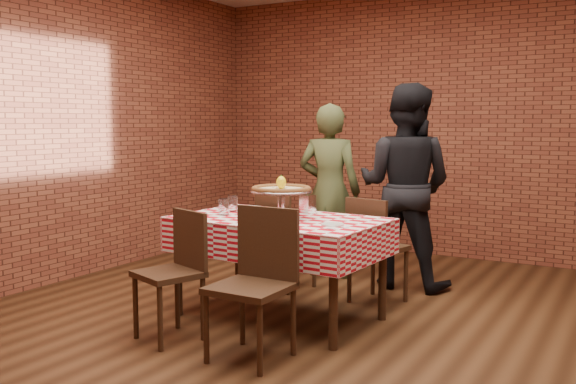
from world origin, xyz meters
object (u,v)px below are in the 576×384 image
Objects in this scene: pizza_stand at (281,204)px; water_glass_right at (233,203)px; pizza at (281,190)px; chair_far_right at (378,250)px; condiment_caddy at (308,204)px; chair_far_left at (287,238)px; table at (279,268)px; diner_black at (405,186)px; water_glass_left at (224,207)px; diner_olive at (329,191)px; chair_near_left at (169,277)px; chair_near_right at (250,286)px.

pizza_stand reaches higher than water_glass_right.
chair_far_right is (0.46, 0.76, -0.54)m from pizza.
condiment_caddy is 0.76m from chair_far_left.
chair_far_right is (0.46, 0.76, -0.43)m from pizza_stand.
table is 1.54m from diner_black.
diner_black is (0.93, 1.44, 0.08)m from water_glass_left.
water_glass_right is at bearing 165.84° from pizza_stand.
chair_far_left is 0.70m from diner_olive.
diner_olive is (0.25, 1.24, -0.00)m from water_glass_right.
water_glass_left is at bearing -169.21° from table.
table is 10.39× the size of condiment_caddy.
diner_olive reaches higher than pizza_stand.
water_glass_left is at bearing -171.37° from pizza.
chair_far_left is (-0.41, 0.79, -0.42)m from pizza_stand.
water_glass_right is at bearing 45.61° from chair_far_right.
pizza is 3.03× the size of condiment_caddy.
water_glass_right reaches higher than chair_near_left.
water_glass_left is 1.31m from chair_far_right.
pizza is (0.03, -0.01, 0.59)m from table.
condiment_caddy is at bearing 18.32° from water_glass_right.
chair_far_right is 0.53× the size of diner_olive.
table is at bearing 69.75° from diner_black.
water_glass_left is 0.08× the size of diner_olive.
water_glass_right is 0.77m from chair_far_left.
chair_near_left is 1.77m from chair_far_right.
chair_far_left is at bearing 86.06° from water_glass_left.
pizza_stand is 3.19× the size of condiment_caddy.
chair_near_left is at bearing 101.31° from chair_far_left.
water_glass_left is (-0.47, -0.07, -0.04)m from pizza_stand.
table is 0.87m from chair_near_right.
table is 0.68m from water_glass_right.
condiment_caddy is 1.20m from chair_near_right.
chair_near_left is (0.04, -0.70, -0.39)m from water_glass_left.
chair_far_right is at bearing 58.66° from pizza_stand.
condiment_caddy is 0.17× the size of chair_near_left.
pizza_stand is (0.03, -0.01, 0.49)m from table.
diner_black is (0.47, 1.37, 0.04)m from pizza_stand.
water_glass_right is at bearing -142.32° from condiment_caddy.
table is at bearing 127.98° from chair_far_left.
chair_near_right reaches higher than chair_far_left.
condiment_caddy is at bearing 81.40° from pizza_stand.
pizza_stand is at bearing 71.79° from chair_far_right.
diner_black is (0.87, 0.58, 0.46)m from chair_far_left.
diner_olive is (-0.33, 1.05, -0.01)m from condiment_caddy.
chair_far_left reaches higher than chair_near_left.
water_glass_right reaches higher than table.
chair_near_left is at bearing 73.02° from chair_far_right.
pizza reaches higher than chair_far_right.
condiment_caddy is 1.26m from chair_near_left.
chair_far_right is 1.03m from diner_olive.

